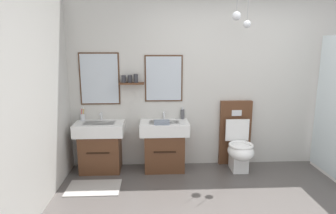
{
  "coord_description": "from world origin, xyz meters",
  "views": [
    {
      "loc": [
        -1.12,
        -2.51,
        1.78
      ],
      "look_at": [
        -0.93,
        1.45,
        0.96
      ],
      "focal_mm": 30.62,
      "sensor_mm": 36.0,
      "label": 1
    }
  ],
  "objects_px": {
    "vanity_sink_right": "(164,144)",
    "toilet": "(238,144)",
    "vanity_sink_left": "(101,145)",
    "toothbrush_cup": "(83,117)",
    "folded_hand_towel": "(162,122)",
    "soap_dispenser": "(183,114)"
  },
  "relations": [
    {
      "from": "toilet",
      "to": "vanity_sink_right",
      "type": "bearing_deg",
      "value": 178.99
    },
    {
      "from": "toilet",
      "to": "toothbrush_cup",
      "type": "height_order",
      "value": "toilet"
    },
    {
      "from": "toilet",
      "to": "toothbrush_cup",
      "type": "bearing_deg",
      "value": 176.0
    },
    {
      "from": "vanity_sink_right",
      "to": "toilet",
      "type": "height_order",
      "value": "toilet"
    },
    {
      "from": "vanity_sink_left",
      "to": "soap_dispenser",
      "type": "distance_m",
      "value": 1.29
    },
    {
      "from": "vanity_sink_left",
      "to": "toilet",
      "type": "xyz_separation_m",
      "value": [
        2.03,
        -0.02,
        -0.01
      ]
    },
    {
      "from": "toilet",
      "to": "soap_dispenser",
      "type": "height_order",
      "value": "toilet"
    },
    {
      "from": "vanity_sink_right",
      "to": "toothbrush_cup",
      "type": "bearing_deg",
      "value": 173.29
    },
    {
      "from": "vanity_sink_right",
      "to": "folded_hand_towel",
      "type": "distance_m",
      "value": 0.38
    },
    {
      "from": "vanity_sink_right",
      "to": "toilet",
      "type": "relative_size",
      "value": 0.73
    },
    {
      "from": "vanity_sink_left",
      "to": "toothbrush_cup",
      "type": "height_order",
      "value": "toothbrush_cup"
    },
    {
      "from": "vanity_sink_left",
      "to": "toothbrush_cup",
      "type": "relative_size",
      "value": 3.55
    },
    {
      "from": "vanity_sink_left",
      "to": "soap_dispenser",
      "type": "height_order",
      "value": "soap_dispenser"
    },
    {
      "from": "toilet",
      "to": "vanity_sink_left",
      "type": "bearing_deg",
      "value": 179.45
    },
    {
      "from": "soap_dispenser",
      "to": "vanity_sink_right",
      "type": "bearing_deg",
      "value": -151.68
    },
    {
      "from": "folded_hand_towel",
      "to": "toothbrush_cup",
      "type": "bearing_deg",
      "value": 167.32
    },
    {
      "from": "vanity_sink_left",
      "to": "toilet",
      "type": "distance_m",
      "value": 2.03
    },
    {
      "from": "vanity_sink_left",
      "to": "vanity_sink_right",
      "type": "distance_m",
      "value": 0.93
    },
    {
      "from": "toothbrush_cup",
      "to": "soap_dispenser",
      "type": "distance_m",
      "value": 1.49
    },
    {
      "from": "vanity_sink_left",
      "to": "vanity_sink_right",
      "type": "xyz_separation_m",
      "value": [
        0.93,
        0.0,
        0.0
      ]
    },
    {
      "from": "soap_dispenser",
      "to": "folded_hand_towel",
      "type": "distance_m",
      "value": 0.42
    },
    {
      "from": "folded_hand_towel",
      "to": "vanity_sink_right",
      "type": "bearing_deg",
      "value": 71.63
    }
  ]
}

